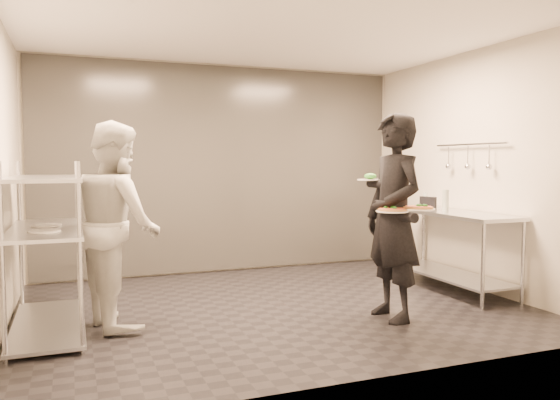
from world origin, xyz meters
name	(u,v)px	position (x,y,z in m)	size (l,w,h in m)	color
room_shell	(241,170)	(0.00, 1.18, 1.40)	(5.00, 4.00, 2.80)	black
pass_rack	(46,244)	(-2.15, 0.00, 0.77)	(0.60, 1.60, 1.50)	#B1B3B8
prep_counter	(449,236)	(2.18, 0.00, 0.63)	(0.60, 1.80, 0.92)	#B1B3B8
utensil_rail	(468,157)	(2.43, 0.00, 1.55)	(0.07, 1.20, 0.31)	#B1B3B8
waiter	(394,217)	(0.90, -0.80, 0.98)	(0.71, 0.47, 1.95)	black
chef	(117,224)	(-1.55, -0.05, 0.93)	(0.90, 0.70, 1.86)	beige
pizza_plate_near	(392,210)	(0.78, -0.97, 1.06)	(0.30, 0.30, 0.05)	white
pizza_plate_far	(418,208)	(1.02, -1.02, 1.07)	(0.30, 0.30, 0.05)	white
salad_plate	(370,178)	(0.81, -0.51, 1.34)	(0.26, 0.26, 0.07)	white
pos_monitor	(428,203)	(2.06, 0.26, 1.00)	(0.04, 0.22, 0.16)	black
bottle_green	(446,201)	(2.06, -0.08, 1.05)	(0.07, 0.07, 0.26)	#909D91
bottle_clear	(425,199)	(2.35, 0.71, 1.01)	(0.05, 0.05, 0.18)	#909D91
bottle_dark	(405,198)	(2.10, 0.80, 1.03)	(0.07, 0.07, 0.22)	black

